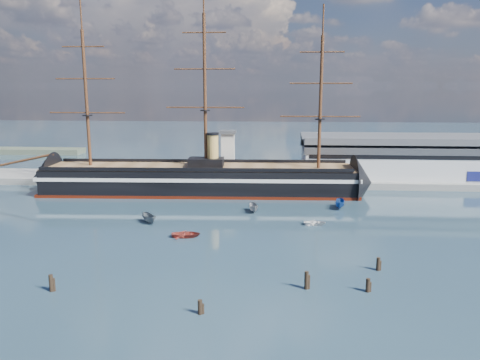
{
  "coord_description": "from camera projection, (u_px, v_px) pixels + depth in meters",
  "views": [
    {
      "loc": [
        16.59,
        -71.36,
        30.42
      ],
      "look_at": [
        9.36,
        35.0,
        9.0
      ],
      "focal_mm": 35.0,
      "sensor_mm": 36.0,
      "label": 1
    }
  ],
  "objects": [
    {
      "name": "motorboat_f",
      "position": [
        340.0,
        208.0,
        118.5
      ],
      "size": [
        7.34,
        3.81,
        2.8
      ],
      "primitive_type": "imported",
      "rotation": [
        0.0,
        0.0,
        -0.19
      ],
      "color": "navy",
      "rests_on": "ground"
    },
    {
      "name": "motorboat_a",
      "position": [
        150.0,
        223.0,
        105.79
      ],
      "size": [
        6.95,
        6.08,
        2.73
      ],
      "primitive_type": "imported",
      "rotation": [
        0.0,
        0.0,
        0.64
      ],
      "color": "slate",
      "rests_on": "ground"
    },
    {
      "name": "motorboat_c",
      "position": [
        254.0,
        212.0,
        114.97
      ],
      "size": [
        6.69,
        3.36,
        2.56
      ],
      "primitive_type": "imported",
      "rotation": [
        0.0,
        0.0,
        0.16
      ],
      "color": "gray",
      "rests_on": "ground"
    },
    {
      "name": "piling_extra",
      "position": [
        367.0,
        292.0,
        70.44
      ],
      "size": [
        0.64,
        0.64,
        2.82
      ],
      "primitive_type": "cylinder",
      "color": "black",
      "rests_on": "ground"
    },
    {
      "name": "quay",
      "position": [
        251.0,
        182.0,
        150.57
      ],
      "size": [
        180.0,
        18.0,
        2.0
      ],
      "primitive_type": "cube",
      "color": "slate",
      "rests_on": "ground"
    },
    {
      "name": "piling_near_right",
      "position": [
        306.0,
        289.0,
        71.4
      ],
      "size": [
        0.64,
        0.64,
        3.54
      ],
      "primitive_type": "cylinder",
      "color": "black",
      "rests_on": "ground"
    },
    {
      "name": "warehouse",
      "position": [
        401.0,
        158.0,
        149.72
      ],
      "size": [
        63.0,
        21.0,
        11.6
      ],
      "color": "#B7BABC",
      "rests_on": "ground"
    },
    {
      "name": "motorboat_b",
      "position": [
        186.0,
        237.0,
        96.04
      ],
      "size": [
        1.92,
        3.85,
        1.73
      ],
      "primitive_type": "imported",
      "rotation": [
        0.0,
        0.0,
        1.69
      ],
      "color": "#993429",
      "rests_on": "ground"
    },
    {
      "name": "piling_far_right",
      "position": [
        378.0,
        270.0,
        78.62
      ],
      "size": [
        0.64,
        0.64,
        2.98
      ],
      "primitive_type": "cylinder",
      "color": "black",
      "rests_on": "ground"
    },
    {
      "name": "ground",
      "position": [
        204.0,
        211.0,
        116.02
      ],
      "size": [
        600.0,
        600.0,
        0.0
      ],
      "primitive_type": "plane",
      "color": "#20333E",
      "rests_on": "ground"
    },
    {
      "name": "warship",
      "position": [
        193.0,
        179.0,
        135.18
      ],
      "size": [
        113.14,
        19.22,
        53.94
      ],
      "rotation": [
        0.0,
        0.0,
        0.03
      ],
      "color": "black",
      "rests_on": "ground"
    },
    {
      "name": "piling_near_mid",
      "position": [
        200.0,
        314.0,
        63.57
      ],
      "size": [
        0.64,
        0.64,
        2.74
      ],
      "primitive_type": "cylinder",
      "color": "black",
      "rests_on": "ground"
    },
    {
      "name": "piling_near_left",
      "position": [
        52.0,
        291.0,
        70.62
      ],
      "size": [
        0.64,
        0.64,
        3.35
      ],
      "primitive_type": "cylinder",
      "color": "black",
      "rests_on": "ground"
    },
    {
      "name": "motorboat_e",
      "position": [
        315.0,
        225.0,
        104.42
      ],
      "size": [
        1.28,
        3.1,
        1.44
      ],
      "primitive_type": "imported",
      "rotation": [
        0.0,
        0.0,
        1.56
      ],
      "color": "silver",
      "rests_on": "ground"
    },
    {
      "name": "quay_tower",
      "position": [
        228.0,
        154.0,
        146.18
      ],
      "size": [
        5.0,
        5.0,
        15.0
      ],
      "color": "silver",
      "rests_on": "ground"
    }
  ]
}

